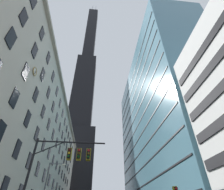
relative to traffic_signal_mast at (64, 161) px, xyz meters
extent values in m
cube|color=beige|center=(-13.30, 28.82, 9.49)|extent=(12.71, 73.93, 29.75)
cube|color=#B2A893|center=(-6.69, 28.82, 23.67)|extent=(0.70, 73.93, 0.60)
cube|color=black|center=(-6.89, 5.85, -1.38)|extent=(0.14, 1.40, 2.20)
cube|color=black|center=(-6.89, 0.85, 2.82)|extent=(0.14, 1.40, 2.20)
cube|color=black|center=(-6.89, 5.85, 2.82)|extent=(0.14, 1.40, 2.20)
cube|color=black|center=(-6.89, 10.85, 2.82)|extent=(0.14, 1.40, 2.20)
cube|color=black|center=(-6.89, 15.85, 2.82)|extent=(0.14, 1.40, 2.20)
cube|color=black|center=(-6.89, 20.85, 2.82)|extent=(0.14, 1.40, 2.20)
cube|color=black|center=(-6.89, 25.85, 2.82)|extent=(0.14, 1.40, 2.20)
cube|color=black|center=(-6.89, 30.85, 2.82)|extent=(0.14, 1.40, 2.20)
cube|color=black|center=(-6.89, 35.85, 2.82)|extent=(0.14, 1.40, 2.20)
cube|color=black|center=(-6.89, 40.85, 2.82)|extent=(0.14, 1.40, 2.20)
cube|color=black|center=(-6.89, 0.85, 7.02)|extent=(0.14, 1.40, 2.20)
cube|color=black|center=(-6.89, 5.85, 7.02)|extent=(0.14, 1.40, 2.20)
cube|color=black|center=(-6.89, 10.85, 7.02)|extent=(0.14, 1.40, 2.20)
cube|color=black|center=(-6.89, 15.85, 7.02)|extent=(0.14, 1.40, 2.20)
cube|color=black|center=(-6.89, 20.85, 7.02)|extent=(0.14, 1.40, 2.20)
cube|color=black|center=(-6.89, 25.85, 7.02)|extent=(0.14, 1.40, 2.20)
cube|color=black|center=(-6.89, 30.85, 7.02)|extent=(0.14, 1.40, 2.20)
cube|color=black|center=(-6.89, 35.85, 7.02)|extent=(0.14, 1.40, 2.20)
cube|color=black|center=(-6.89, 40.85, 7.02)|extent=(0.14, 1.40, 2.20)
cube|color=black|center=(-6.89, 45.85, 7.02)|extent=(0.14, 1.40, 2.20)
cube|color=black|center=(-6.89, 50.85, 7.02)|extent=(0.14, 1.40, 2.20)
cube|color=black|center=(-6.89, 55.85, 7.02)|extent=(0.14, 1.40, 2.20)
cube|color=black|center=(-6.89, -4.15, 11.22)|extent=(0.14, 1.40, 2.20)
cube|color=black|center=(-6.89, 0.85, 11.22)|extent=(0.14, 1.40, 2.20)
cube|color=black|center=(-6.89, 5.85, 11.22)|extent=(0.14, 1.40, 2.20)
cube|color=black|center=(-6.89, 10.85, 11.22)|extent=(0.14, 1.40, 2.20)
cube|color=black|center=(-6.89, 15.85, 11.22)|extent=(0.14, 1.40, 2.20)
cube|color=black|center=(-6.89, 20.85, 11.22)|extent=(0.14, 1.40, 2.20)
cube|color=black|center=(-6.89, 25.85, 11.22)|extent=(0.14, 1.40, 2.20)
cube|color=black|center=(-6.89, 30.85, 11.22)|extent=(0.14, 1.40, 2.20)
cube|color=black|center=(-6.89, 35.85, 11.22)|extent=(0.14, 1.40, 2.20)
cube|color=black|center=(-6.89, 40.85, 11.22)|extent=(0.14, 1.40, 2.20)
cube|color=black|center=(-6.89, 45.85, 11.22)|extent=(0.14, 1.40, 2.20)
cube|color=black|center=(-6.89, 50.85, 11.22)|extent=(0.14, 1.40, 2.20)
cube|color=black|center=(-6.89, 55.85, 11.22)|extent=(0.14, 1.40, 2.20)
cube|color=black|center=(-6.89, -4.15, 15.42)|extent=(0.14, 1.40, 2.20)
cube|color=black|center=(-6.89, 0.85, 15.42)|extent=(0.14, 1.40, 2.20)
cube|color=black|center=(-6.89, 5.85, 15.42)|extent=(0.14, 1.40, 2.20)
cube|color=black|center=(-6.89, 10.85, 15.42)|extent=(0.14, 1.40, 2.20)
cube|color=black|center=(-6.89, 15.85, 15.42)|extent=(0.14, 1.40, 2.20)
cube|color=black|center=(-6.89, 20.85, 15.42)|extent=(0.14, 1.40, 2.20)
cube|color=black|center=(-6.89, 25.85, 15.42)|extent=(0.14, 1.40, 2.20)
cube|color=black|center=(-6.89, 30.85, 15.42)|extent=(0.14, 1.40, 2.20)
cube|color=black|center=(-6.89, 35.85, 15.42)|extent=(0.14, 1.40, 2.20)
cube|color=black|center=(-6.89, 40.85, 15.42)|extent=(0.14, 1.40, 2.20)
cube|color=black|center=(-6.89, 45.85, 15.42)|extent=(0.14, 1.40, 2.20)
cube|color=black|center=(-6.89, 50.85, 15.42)|extent=(0.14, 1.40, 2.20)
cube|color=black|center=(-6.89, 55.85, 15.42)|extent=(0.14, 1.40, 2.20)
cube|color=black|center=(-6.89, -4.15, 19.62)|extent=(0.14, 1.40, 2.20)
cube|color=black|center=(-6.89, 0.85, 19.62)|extent=(0.14, 1.40, 2.20)
cube|color=black|center=(-6.89, 5.85, 19.62)|extent=(0.14, 1.40, 2.20)
cube|color=black|center=(-6.89, 10.85, 19.62)|extent=(0.14, 1.40, 2.20)
cube|color=black|center=(-6.89, 15.85, 19.62)|extent=(0.14, 1.40, 2.20)
cube|color=black|center=(-6.89, 20.85, 19.62)|extent=(0.14, 1.40, 2.20)
cube|color=black|center=(-6.89, 25.85, 19.62)|extent=(0.14, 1.40, 2.20)
cube|color=black|center=(-6.89, 30.85, 19.62)|extent=(0.14, 1.40, 2.20)
cube|color=black|center=(-6.89, 35.85, 19.62)|extent=(0.14, 1.40, 2.20)
cube|color=black|center=(-6.89, 40.85, 19.62)|extent=(0.14, 1.40, 2.20)
cube|color=black|center=(-6.89, 45.85, 19.62)|extent=(0.14, 1.40, 2.20)
cube|color=black|center=(-6.89, 50.85, 19.62)|extent=(0.14, 1.40, 2.20)
cube|color=black|center=(-6.89, 55.85, 19.62)|extent=(0.14, 1.40, 2.20)
torus|color=olive|center=(-6.82, 2.96, 13.28)|extent=(0.12, 1.34, 1.34)
cylinder|color=silver|center=(-6.86, 2.96, 13.28)|extent=(0.05, 1.16, 1.16)
cube|color=black|center=(-6.79, 3.09, 13.36)|extent=(0.03, 0.34, 0.24)
cube|color=black|center=(-6.79, 3.00, 13.04)|extent=(0.03, 0.16, 0.51)
cube|color=black|center=(-8.86, 88.86, 18.00)|extent=(22.28, 22.28, 46.78)
cube|color=black|center=(-8.86, 88.86, 75.41)|extent=(15.60, 15.60, 68.04)
cube|color=black|center=(-8.86, 88.86, 151.96)|extent=(10.03, 10.03, 85.05)
cylinder|color=silver|center=(-10.86, 88.86, 203.64)|extent=(1.20, 1.20, 18.32)
cylinder|color=silver|center=(-6.85, 88.86, 203.64)|extent=(1.20, 1.20, 18.32)
cube|color=black|center=(15.01, -3.53, 6.62)|extent=(0.16, 12.43, 1.10)
cube|color=black|center=(15.01, -3.53, 9.62)|extent=(0.16, 12.43, 1.10)
cube|color=black|center=(15.01, -3.53, 12.62)|extent=(0.16, 12.43, 1.10)
cube|color=teal|center=(22.38, 30.35, 20.06)|extent=(14.65, 52.17, 50.89)
cube|color=black|center=(15.02, 30.35, 2.62)|extent=(0.12, 51.17, 0.24)
cube|color=black|center=(15.02, 30.35, 6.62)|extent=(0.12, 51.17, 0.24)
cube|color=black|center=(15.02, 30.35, 10.62)|extent=(0.12, 51.17, 0.24)
cube|color=black|center=(15.02, 30.35, 14.62)|extent=(0.12, 51.17, 0.24)
cube|color=black|center=(15.02, 30.35, 18.62)|extent=(0.12, 51.17, 0.24)
cube|color=black|center=(15.02, 30.35, 22.62)|extent=(0.12, 51.17, 0.24)
cube|color=black|center=(15.02, 30.35, 26.62)|extent=(0.12, 51.17, 0.24)
cube|color=black|center=(15.02, 30.35, 30.62)|extent=(0.12, 51.17, 0.24)
cube|color=black|center=(15.02, 30.35, 34.62)|extent=(0.12, 51.17, 0.24)
cube|color=black|center=(15.02, 30.35, 38.62)|extent=(0.12, 51.17, 0.24)
cylinder|color=black|center=(-2.76, -0.06, -1.63)|extent=(0.20, 0.20, 7.20)
cylinder|color=black|center=(0.40, -0.06, 1.72)|extent=(6.31, 0.14, 0.14)
cylinder|color=black|center=(-1.50, -0.06, 1.12)|extent=(2.60, 0.10, 1.33)
cylinder|color=black|center=(0.32, -0.06, 1.42)|extent=(0.04, 0.04, 0.60)
cube|color=black|center=(0.32, -0.06, 0.67)|extent=(0.30, 0.30, 0.90)
cube|color=olive|center=(0.32, 0.11, 0.67)|extent=(0.40, 0.40, 1.04)
sphere|color=#450808|center=(0.32, -0.22, 0.95)|extent=(0.20, 0.20, 0.20)
sphere|color=yellow|center=(0.32, -0.22, 0.67)|extent=(0.20, 0.20, 0.20)
sphere|color=#083D10|center=(0.32, -0.22, 0.39)|extent=(0.20, 0.20, 0.20)
cylinder|color=black|center=(1.18, -0.06, 1.42)|extent=(0.04, 0.04, 0.60)
cube|color=black|center=(1.18, -0.06, 0.67)|extent=(0.30, 0.30, 0.90)
cube|color=olive|center=(1.18, 0.11, 0.67)|extent=(0.40, 0.40, 1.04)
sphere|color=red|center=(1.18, -0.22, 0.95)|extent=(0.20, 0.20, 0.20)
sphere|color=#4B3A08|center=(1.18, -0.22, 0.67)|extent=(0.20, 0.20, 0.20)
sphere|color=#083D10|center=(1.18, -0.22, 0.39)|extent=(0.20, 0.20, 0.20)
cylinder|color=black|center=(2.05, -0.06, 1.42)|extent=(0.04, 0.04, 0.60)
cube|color=black|center=(2.05, -0.06, 0.67)|extent=(0.30, 0.30, 0.90)
cube|color=olive|center=(2.05, 0.11, 0.67)|extent=(0.40, 0.40, 1.04)
sphere|color=red|center=(2.05, -0.22, 0.95)|extent=(0.20, 0.20, 0.20)
sphere|color=#4B3A08|center=(2.05, -0.22, 0.67)|extent=(0.20, 0.20, 0.20)
sphere|color=#083D10|center=(2.05, -0.22, 0.39)|extent=(0.20, 0.20, 0.20)
sphere|color=red|center=(11.04, 2.68, -1.63)|extent=(0.20, 0.20, 0.20)
cylinder|color=#47474C|center=(-2.79, 10.75, 2.45)|extent=(2.04, 0.10, 0.10)
ellipsoid|color=#EFE5C6|center=(-1.77, 10.75, 2.35)|extent=(0.56, 0.32, 0.24)
camera|label=1|loc=(2.61, -15.78, -4.18)|focal=26.97mm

